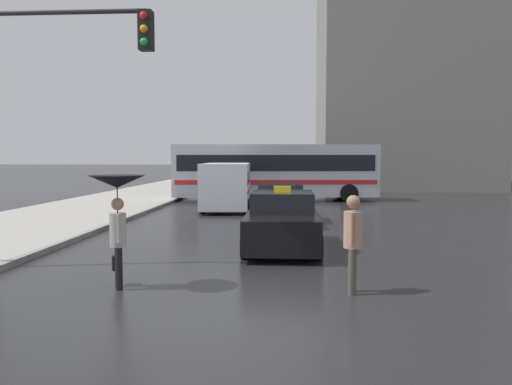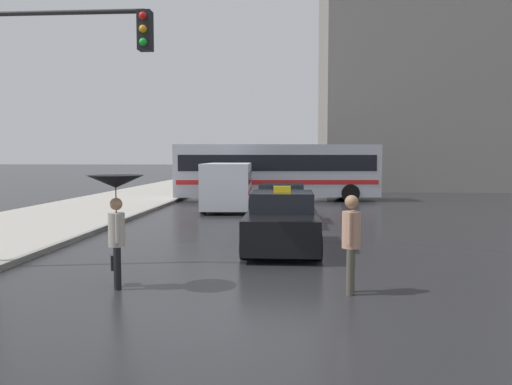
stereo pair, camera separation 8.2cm
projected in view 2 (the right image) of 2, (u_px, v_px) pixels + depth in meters
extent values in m
plane|color=#262628|center=(201.00, 322.00, 7.23)|extent=(300.00, 300.00, 0.00)
cube|color=black|center=(282.00, 227.00, 12.87)|extent=(1.80, 4.04, 0.81)
cube|color=black|center=(282.00, 201.00, 13.03)|extent=(1.58, 1.82, 0.51)
cylinder|color=black|center=(318.00, 247.00, 11.58)|extent=(0.20, 0.60, 0.60)
cylinder|color=black|center=(245.00, 246.00, 11.70)|extent=(0.20, 0.60, 0.60)
cylinder|color=black|center=(313.00, 231.00, 14.08)|extent=(0.20, 0.60, 0.60)
cylinder|color=black|center=(253.00, 230.00, 14.20)|extent=(0.20, 0.60, 0.60)
cube|color=yellow|center=(282.00, 189.00, 12.80)|extent=(0.44, 0.16, 0.16)
cube|color=#B7B2AD|center=(281.00, 207.00, 18.30)|extent=(1.80, 4.41, 0.76)
cube|color=black|center=(282.00, 190.00, 18.48)|extent=(1.58, 1.99, 0.46)
cylinder|color=black|center=(306.00, 219.00, 16.90)|extent=(0.20, 0.60, 0.60)
cylinder|color=black|center=(256.00, 218.00, 17.01)|extent=(0.20, 0.60, 0.60)
cylinder|color=black|center=(304.00, 210.00, 19.62)|extent=(0.20, 0.60, 0.60)
cylinder|color=black|center=(261.00, 210.00, 19.74)|extent=(0.20, 0.60, 0.60)
cube|color=silver|center=(228.00, 185.00, 22.59)|extent=(2.27, 5.19, 1.94)
cube|color=black|center=(228.00, 177.00, 22.57)|extent=(2.27, 4.79, 0.50)
cube|color=red|center=(228.00, 190.00, 22.61)|extent=(2.28, 4.99, 0.14)
cylinder|color=black|center=(248.00, 206.00, 21.11)|extent=(0.23, 0.64, 0.63)
cylinder|color=black|center=(203.00, 206.00, 21.14)|extent=(0.23, 0.64, 0.63)
cylinder|color=black|center=(250.00, 200.00, 24.16)|extent=(0.23, 0.64, 0.63)
cylinder|color=black|center=(211.00, 200.00, 24.19)|extent=(0.23, 0.64, 0.63)
cube|color=#B2B7C1|center=(276.00, 170.00, 27.26)|extent=(11.15, 3.55, 2.78)
cube|color=black|center=(276.00, 163.00, 27.23)|extent=(10.61, 3.51, 0.85)
cube|color=red|center=(276.00, 181.00, 27.31)|extent=(10.83, 3.54, 0.24)
cylinder|color=black|center=(341.00, 190.00, 28.65)|extent=(0.98, 0.37, 0.96)
cylinder|color=black|center=(350.00, 193.00, 26.25)|extent=(0.98, 0.37, 0.96)
cylinder|color=black|center=(213.00, 190.00, 28.45)|extent=(0.98, 0.37, 0.96)
cylinder|color=black|center=(210.00, 194.00, 26.06)|extent=(0.98, 0.37, 0.96)
cylinder|color=black|center=(118.00, 269.00, 8.95)|extent=(0.16, 0.16, 0.77)
cylinder|color=black|center=(117.00, 266.00, 9.15)|extent=(0.16, 0.16, 0.77)
cylinder|color=gray|center=(117.00, 230.00, 9.00)|extent=(0.39, 0.39, 0.61)
sphere|color=#997051|center=(116.00, 204.00, 8.97)|extent=(0.22, 0.22, 0.22)
cylinder|color=gray|center=(117.00, 229.00, 8.82)|extent=(0.09, 0.09, 0.52)
cylinder|color=gray|center=(116.00, 226.00, 9.17)|extent=(0.09, 0.09, 0.52)
cone|color=black|center=(116.00, 182.00, 8.94)|extent=(1.01, 1.01, 0.23)
cylinder|color=black|center=(116.00, 200.00, 8.96)|extent=(0.02, 0.02, 0.67)
cube|color=#262628|center=(113.00, 263.00, 9.28)|extent=(0.16, 0.20, 0.28)
cylinder|color=#4C473D|center=(351.00, 269.00, 8.80)|extent=(0.15, 0.15, 0.81)
cylinder|color=#4C473D|center=(350.00, 272.00, 8.59)|extent=(0.15, 0.15, 0.81)
cylinder|color=tan|center=(351.00, 230.00, 8.65)|extent=(0.39, 0.39, 0.64)
sphere|color=#997051|center=(352.00, 202.00, 8.61)|extent=(0.24, 0.24, 0.24)
cylinder|color=tan|center=(353.00, 226.00, 8.83)|extent=(0.08, 0.08, 0.54)
cylinder|color=tan|center=(350.00, 229.00, 8.45)|extent=(0.08, 0.08, 0.54)
cylinder|color=black|center=(62.00, 13.00, 10.32)|extent=(3.48, 0.10, 0.10)
cube|color=black|center=(145.00, 31.00, 10.23)|extent=(0.28, 0.28, 0.80)
sphere|color=red|center=(143.00, 16.00, 10.05)|extent=(0.16, 0.16, 0.16)
sphere|color=orange|center=(143.00, 29.00, 10.07)|extent=(0.16, 0.16, 0.16)
sphere|color=green|center=(143.00, 42.00, 10.09)|extent=(0.16, 0.16, 0.16)
cube|color=gray|center=(402.00, 45.00, 38.52)|extent=(12.25, 11.93, 22.06)
cube|color=#A39E93|center=(480.00, 36.00, 53.35)|extent=(10.36, 8.33, 30.65)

